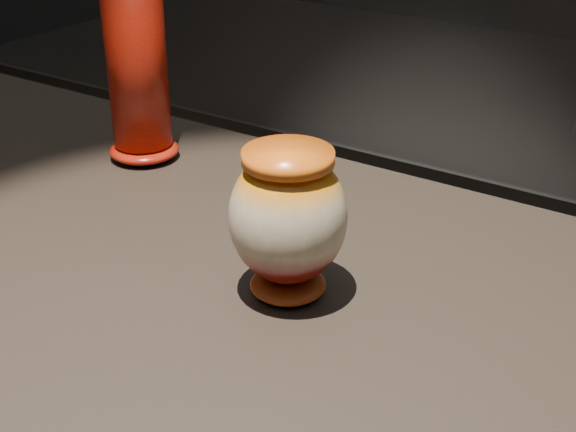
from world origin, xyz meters
The scene contains 3 objects.
display_plinth centered at (0.00, 0.00, 0.63)m, with size 2.00×0.80×0.90m.
main_vase centered at (0.16, -0.01, 1.01)m, with size 0.17×0.17×0.19m.
tall_vase centered at (-0.28, 0.21, 1.08)m, with size 0.13×0.13×0.38m.
Camera 1 is at (0.64, -0.72, 1.44)m, focal length 50.00 mm.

